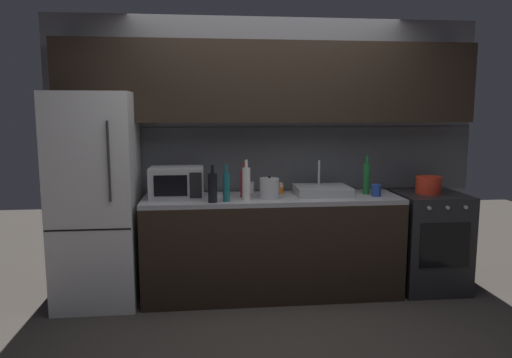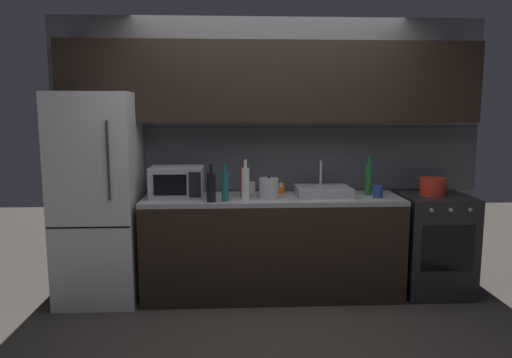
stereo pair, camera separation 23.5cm
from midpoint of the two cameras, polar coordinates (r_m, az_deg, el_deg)
ground_plane at (r=3.64m, az=2.03°, el=-18.81°), size 10.00×10.00×0.00m
back_wall at (r=4.43m, az=-0.08°, el=6.86°), size 4.01×0.44×2.50m
counter_run at (r=4.31m, az=0.34°, el=-8.01°), size 2.27×0.60×0.90m
refrigerator at (r=4.31m, az=-20.09°, el=-2.35°), size 0.68×0.69×1.80m
oven_range at (r=4.70m, az=18.62°, el=-7.06°), size 0.60×0.62×0.90m
microwave at (r=4.19m, az=-11.06°, el=-0.43°), size 0.46×0.35×0.27m
sink_basin at (r=4.30m, az=6.39°, el=-1.37°), size 0.48×0.38×0.30m
kettle at (r=4.11m, az=-0.02°, el=-1.11°), size 0.20×0.17×0.20m
wine_bottle_dark at (r=3.95m, az=-6.94°, el=-0.99°), size 0.08×0.08×0.31m
wine_bottle_white at (r=4.03m, az=-2.84°, el=-0.51°), size 0.07×0.07×0.34m
wine_bottle_teal at (r=3.97m, az=-5.27°, el=-0.87°), size 0.06×0.06×0.32m
wine_bottle_green at (r=4.40m, az=11.63°, el=0.10°), size 0.06×0.06×0.35m
wine_bottle_red at (r=4.16m, az=-3.06°, el=-0.46°), size 0.07×0.07×0.31m
mug_clear at (r=4.39m, az=-2.32°, el=-1.01°), size 0.08×0.08×0.10m
mug_blue at (r=4.31m, az=12.70°, el=-1.35°), size 0.08×0.08×0.11m
mug_orange at (r=4.36m, az=1.24°, el=-1.12°), size 0.08×0.08×0.09m
cooking_pot at (r=4.58m, az=18.59°, el=-0.68°), size 0.23×0.23×0.16m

